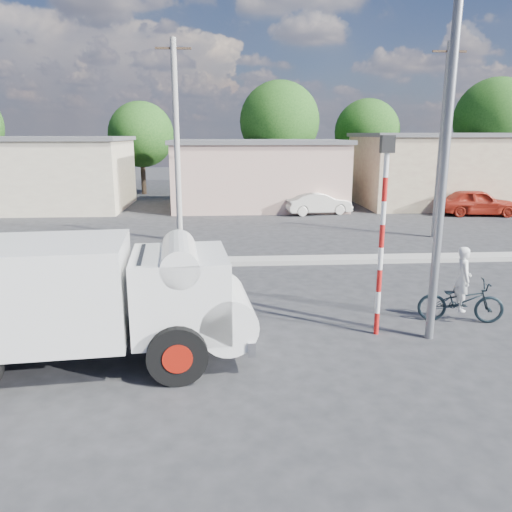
{
  "coord_description": "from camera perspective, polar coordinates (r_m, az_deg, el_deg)",
  "views": [
    {
      "loc": [
        -0.22,
        -8.79,
        4.38
      ],
      "look_at": [
        0.64,
        3.75,
        1.3
      ],
      "focal_mm": 35.0,
      "sensor_mm": 36.0,
      "label": 1
    }
  ],
  "objects": [
    {
      "name": "ground_plane",
      "position": [
        9.82,
        -2.3,
        -12.73
      ],
      "size": [
        120.0,
        120.0,
        0.0
      ],
      "primitive_type": "plane",
      "color": "#262729",
      "rests_on": "ground"
    },
    {
      "name": "median",
      "position": [
        17.33,
        -3.08,
        -0.61
      ],
      "size": [
        40.0,
        0.8,
        0.16
      ],
      "primitive_type": "cube",
      "color": "#99968E",
      "rests_on": "ground"
    },
    {
      "name": "truck",
      "position": [
        9.97,
        -18.11,
        -4.53
      ],
      "size": [
        6.15,
        2.83,
        2.47
      ],
      "rotation": [
        0.0,
        0.0,
        0.09
      ],
      "color": "black",
      "rests_on": "ground"
    },
    {
      "name": "bicycle",
      "position": [
        12.86,
        22.35,
        -4.77
      ],
      "size": [
        2.07,
        1.06,
        1.04
      ],
      "primitive_type": "imported",
      "rotation": [
        0.0,
        0.0,
        1.37
      ],
      "color": "black",
      "rests_on": "ground"
    },
    {
      "name": "cyclist",
      "position": [
        12.79,
        22.45,
        -3.71
      ],
      "size": [
        0.47,
        0.62,
        1.54
      ],
      "primitive_type": "imported",
      "rotation": [
        0.0,
        0.0,
        1.37
      ],
      "color": "white",
      "rests_on": "ground"
    },
    {
      "name": "car_cream",
      "position": [
        28.22,
        7.1,
        6.01
      ],
      "size": [
        3.9,
        1.96,
        1.23
      ],
      "primitive_type": "imported",
      "rotation": [
        0.0,
        0.0,
        1.76
      ],
      "color": "beige",
      "rests_on": "ground"
    },
    {
      "name": "car_red",
      "position": [
        30.16,
        23.94,
        5.63
      ],
      "size": [
        4.41,
        2.2,
        1.44
      ],
      "primitive_type": "imported",
      "rotation": [
        0.0,
        0.0,
        1.45
      ],
      "color": "#A42415",
      "rests_on": "ground"
    },
    {
      "name": "traffic_pole",
      "position": [
        10.99,
        14.29,
        3.99
      ],
      "size": [
        0.28,
        0.18,
        4.36
      ],
      "color": "red",
      "rests_on": "ground"
    },
    {
      "name": "streetlight",
      "position": [
        10.91,
        20.44,
        16.0
      ],
      "size": [
        2.34,
        0.22,
        9.0
      ],
      "color": "slate",
      "rests_on": "ground"
    },
    {
      "name": "building_row",
      "position": [
        30.9,
        -1.5,
        9.61
      ],
      "size": [
        37.8,
        7.3,
        4.44
      ],
      "color": "#C6B496",
      "rests_on": "ground"
    },
    {
      "name": "tree_row",
      "position": [
        38.1,
        7.93,
        14.53
      ],
      "size": [
        51.24,
        7.43,
        8.42
      ],
      "color": "#38281E",
      "rests_on": "ground"
    },
    {
      "name": "utility_poles",
      "position": [
        21.08,
        5.69,
        12.87
      ],
      "size": [
        35.4,
        0.24,
        8.0
      ],
      "color": "#99968E",
      "rests_on": "ground"
    }
  ]
}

